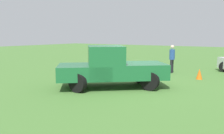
{
  "coord_description": "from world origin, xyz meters",
  "views": [
    {
      "loc": [
        -5.12,
        9.47,
        2.27
      ],
      "look_at": [
        0.53,
        1.0,
        0.9
      ],
      "focal_mm": 38.05,
      "sensor_mm": 36.0,
      "label": 1
    }
  ],
  "objects": [
    {
      "name": "ground_plane",
      "position": [
        0.0,
        0.0,
        0.0
      ],
      "size": [
        80.0,
        80.0,
        0.0
      ],
      "primitive_type": "plane",
      "color": "#477533"
    },
    {
      "name": "pickup_truck",
      "position": [
        0.62,
        1.08,
        0.94
      ],
      "size": [
        4.67,
        4.38,
        1.82
      ],
      "rotation": [
        0.0,
        0.0,
        3.85
      ],
      "color": "black",
      "rests_on": "ground_plane"
    },
    {
      "name": "person_bystander",
      "position": [
        -0.23,
        -4.37,
        0.95
      ],
      "size": [
        0.33,
        0.34,
        1.68
      ],
      "rotation": [
        0.0,
        0.0,
        3.16
      ],
      "color": "black",
      "rests_on": "ground_plane"
    },
    {
      "name": "traffic_cone",
      "position": [
        -2.16,
        -3.13,
        0.28
      ],
      "size": [
        0.32,
        0.32,
        0.55
      ],
      "primitive_type": "cone",
      "color": "orange",
      "rests_on": "ground_plane"
    }
  ]
}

